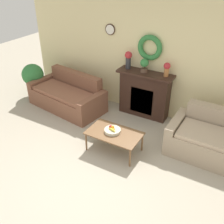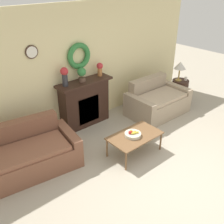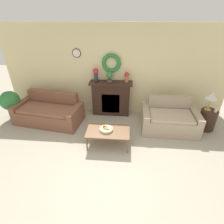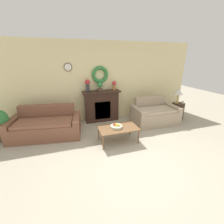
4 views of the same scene
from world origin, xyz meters
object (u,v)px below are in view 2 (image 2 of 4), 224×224
fireplace (85,103)px  vase_on_mantel_left (65,75)px  potted_plant_on_mantel (82,74)px  coffee_table (135,137)px  table_lamp (180,66)px  vase_on_mantel_right (100,68)px  couch_left (23,156)px  side_table_by_loveseat (180,90)px  fruit_bowl (133,134)px  mug (186,79)px  loveseat_right (157,102)px

fireplace → vase_on_mantel_left: (-0.45, 0.01, 0.78)m
vase_on_mantel_left → potted_plant_on_mantel: 0.41m
coffee_table → table_lamp: bearing=20.2°
vase_on_mantel_right → fireplace: bearing=-179.3°
couch_left → vase_on_mantel_right: 2.55m
couch_left → side_table_by_loveseat: bearing=8.1°
fruit_bowl → potted_plant_on_mantel: bearing=92.4°
coffee_table → mug: 2.94m
fruit_bowl → table_lamp: bearing=19.7°
table_lamp → potted_plant_on_mantel: 2.83m
fireplace → side_table_by_loveseat: 2.85m
fireplace → vase_on_mantel_right: (0.47, 0.01, 0.72)m
fireplace → vase_on_mantel_left: bearing=179.3°
table_lamp → potted_plant_on_mantel: potted_plant_on_mantel is taller
couch_left → potted_plant_on_mantel: bearing=27.2°
fireplace → table_lamp: 2.81m
fireplace → potted_plant_on_mantel: size_ratio=4.13×
loveseat_right → vase_on_mantel_right: 1.72m
table_lamp → vase_on_mantel_right: (-2.25, 0.59, 0.28)m
fruit_bowl → mug: size_ratio=3.47×
table_lamp → vase_on_mantel_left: size_ratio=1.30×
couch_left → fruit_bowl: bearing=-18.7°
fireplace → vase_on_mantel_left: 0.90m
fireplace → vase_on_mantel_left: vase_on_mantel_left is taller
couch_left → vase_on_mantel_left: (1.35, 0.62, 1.02)m
loveseat_right → table_lamp: table_lamp is taller
loveseat_right → vase_on_mantel_left: vase_on_mantel_left is taller
side_table_by_loveseat → potted_plant_on_mantel: potted_plant_on_mantel is taller
coffee_table → side_table_by_loveseat: size_ratio=1.78×
couch_left → potted_plant_on_mantel: potted_plant_on_mantel is taller
vase_on_mantel_right → potted_plant_on_mantel: bearing=-177.8°
table_lamp → vase_on_mantel_left: vase_on_mantel_left is taller
fireplace → potted_plant_on_mantel: bearing=-162.3°
side_table_by_loveseat → potted_plant_on_mantel: size_ratio=1.87×
coffee_table → vase_on_mantel_right: (0.40, 1.57, 0.89)m
vase_on_mantel_left → table_lamp: bearing=-10.6°
fireplace → mug: fireplace is taller
coffee_table → vase_on_mantel_left: (-0.52, 1.57, 0.95)m
coffee_table → fruit_bowl: size_ratio=3.26×
side_table_by_loveseat → mug: bearing=-37.9°
mug → vase_on_mantel_left: 3.47m
couch_left → vase_on_mantel_left: size_ratio=5.06×
side_table_by_loveseat → loveseat_right: bearing=-175.0°
mug → couch_left: bearing=178.9°
coffee_table → potted_plant_on_mantel: (-0.11, 1.55, 0.89)m
fireplace → coffee_table: size_ratio=1.24×
fruit_bowl → side_table_by_loveseat: size_ratio=0.55×
fireplace → couch_left: bearing=-161.1°
mug → coffee_table: bearing=-163.1°
side_table_by_loveseat → mug: mug is taller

